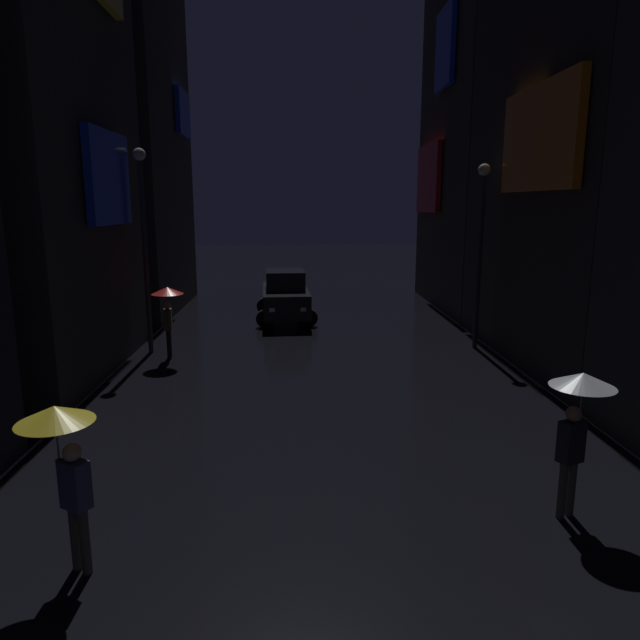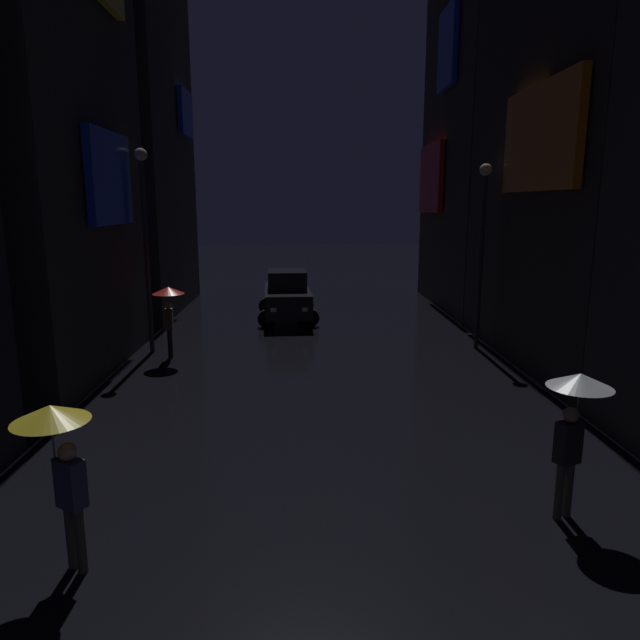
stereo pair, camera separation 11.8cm
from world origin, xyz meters
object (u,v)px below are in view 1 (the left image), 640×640
(pedestrian_foreground_right_clear, at_px, (579,405))
(streetlamp_right_far, at_px, (481,235))
(pedestrian_near_crossing_red, at_px, (168,302))
(streetlamp_left_far, at_px, (144,229))
(pedestrian_midstreet_centre_yellow, at_px, (62,443))
(car_distant, at_px, (285,296))

(pedestrian_foreground_right_clear, xyz_separation_m, streetlamp_right_far, (1.63, 9.71, 1.82))
(pedestrian_near_crossing_red, xyz_separation_m, streetlamp_left_far, (-0.75, 0.80, 2.03))
(pedestrian_midstreet_centre_yellow, bearing_deg, streetlamp_left_far, 98.87)
(pedestrian_midstreet_centre_yellow, relative_size, streetlamp_right_far, 0.38)
(pedestrian_midstreet_centre_yellow, height_order, streetlamp_left_far, streetlamp_left_far)
(pedestrian_foreground_right_clear, bearing_deg, streetlamp_right_far, 80.48)
(pedestrian_foreground_right_clear, height_order, streetlamp_left_far, streetlamp_left_far)
(pedestrian_midstreet_centre_yellow, relative_size, pedestrian_near_crossing_red, 1.00)
(streetlamp_left_far, bearing_deg, pedestrian_near_crossing_red, -46.91)
(pedestrian_near_crossing_red, height_order, streetlamp_right_far, streetlamp_right_far)
(pedestrian_near_crossing_red, bearing_deg, car_distant, 59.98)
(pedestrian_near_crossing_red, relative_size, streetlamp_right_far, 0.38)
(pedestrian_foreground_right_clear, height_order, car_distant, pedestrian_foreground_right_clear)
(pedestrian_midstreet_centre_yellow, distance_m, pedestrian_foreground_right_clear, 6.80)
(car_distant, relative_size, streetlamp_left_far, 0.71)
(streetlamp_right_far, bearing_deg, pedestrian_midstreet_centre_yellow, -127.91)
(pedestrian_near_crossing_red, bearing_deg, streetlamp_left_far, 133.09)
(pedestrian_near_crossing_red, height_order, streetlamp_left_far, streetlamp_left_far)
(car_distant, height_order, streetlamp_right_far, streetlamp_right_far)
(car_distant, bearing_deg, pedestrian_midstreet_centre_yellow, -98.69)
(pedestrian_near_crossing_red, xyz_separation_m, streetlamp_right_far, (9.25, 0.98, 1.82))
(pedestrian_foreground_right_clear, height_order, streetlamp_right_far, streetlamp_right_far)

